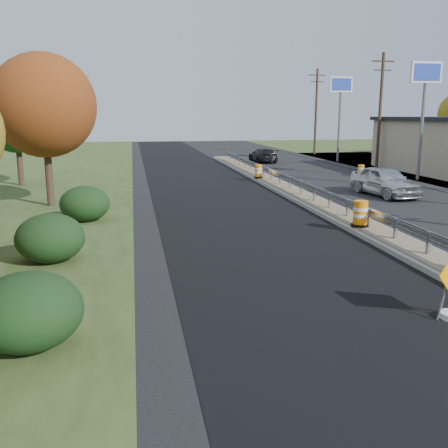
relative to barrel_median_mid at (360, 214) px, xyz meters
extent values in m
plane|color=black|center=(0.36, -2.04, -0.71)|extent=(140.00, 140.00, 0.00)
cube|color=black|center=(-4.04, 7.96, -0.70)|extent=(7.20, 120.00, 0.01)
cube|color=gray|center=(0.36, 5.96, -0.62)|extent=(1.60, 55.00, 0.18)
cube|color=brown|center=(0.36, 5.96, -0.50)|extent=(1.25, 55.00, 0.05)
cube|color=silver|center=(0.36, -4.04, -0.13)|extent=(0.10, 0.15, 0.70)
cube|color=silver|center=(0.36, -2.04, -0.13)|extent=(0.10, 0.15, 0.70)
cube|color=silver|center=(0.36, -0.04, -0.13)|extent=(0.10, 0.15, 0.70)
cube|color=silver|center=(0.36, 1.96, -0.13)|extent=(0.10, 0.15, 0.70)
cube|color=silver|center=(0.36, 3.96, -0.13)|extent=(0.10, 0.15, 0.70)
cube|color=silver|center=(0.36, 5.96, -0.13)|extent=(0.10, 0.15, 0.70)
cube|color=silver|center=(0.36, 7.96, -0.13)|extent=(0.10, 0.15, 0.70)
cube|color=silver|center=(0.36, 9.96, -0.13)|extent=(0.10, 0.15, 0.70)
cube|color=silver|center=(0.36, 11.96, -0.13)|extent=(0.10, 0.15, 0.70)
cube|color=silver|center=(0.36, 13.96, -0.13)|extent=(0.10, 0.15, 0.70)
cube|color=silver|center=(0.36, 15.96, -0.13)|extent=(0.10, 0.15, 0.70)
cube|color=silver|center=(0.36, 17.96, -0.13)|extent=(0.10, 0.15, 0.70)
cube|color=silver|center=(0.36, 19.96, -0.13)|extent=(0.10, 0.15, 0.70)
cube|color=silver|center=(0.36, 21.96, -0.13)|extent=(0.10, 0.15, 0.70)
cube|color=silver|center=(0.36, 23.96, -0.13)|extent=(0.10, 0.15, 0.70)
cube|color=silver|center=(0.36, 25.96, -0.13)|extent=(0.10, 0.15, 0.70)
cube|color=silver|center=(0.36, 27.96, -0.13)|extent=(0.10, 0.15, 0.70)
cube|color=silver|center=(0.36, 29.96, -0.13)|extent=(0.10, 0.15, 0.70)
cube|color=silver|center=(0.36, 6.96, 0.07)|extent=(0.04, 46.00, 0.34)
cube|color=silver|center=(0.36, 6.96, -0.01)|extent=(0.06, 46.00, 0.03)
cube|color=silver|center=(0.36, 6.96, 0.15)|extent=(0.06, 46.00, 0.03)
cube|color=black|center=(12.41, 17.96, 0.89)|extent=(0.08, 7.20, 2.20)
cylinder|color=slate|center=(10.86, 13.96, 2.69)|extent=(0.22, 0.22, 6.80)
cube|color=white|center=(10.86, 13.96, 6.49)|extent=(2.20, 0.25, 1.40)
cube|color=#263FB2|center=(10.86, 13.96, 6.49)|extent=(1.90, 0.30, 1.10)
cylinder|color=slate|center=(10.86, 27.96, 2.69)|extent=(0.22, 0.22, 6.80)
cube|color=white|center=(10.86, 27.96, 6.49)|extent=(2.20, 0.25, 1.40)
cube|color=#263FB2|center=(10.86, 27.96, 6.49)|extent=(1.90, 0.30, 1.10)
cylinder|color=#473523|center=(11.86, 21.96, 3.99)|extent=(0.26, 0.26, 9.40)
cube|color=#473523|center=(11.86, 21.96, 7.99)|extent=(1.90, 0.12, 0.12)
cube|color=#473523|center=(11.86, 21.96, 7.29)|extent=(1.50, 0.10, 0.10)
cylinder|color=#473523|center=(11.86, 36.96, 3.99)|extent=(0.26, 0.26, 9.40)
cube|color=#473523|center=(11.86, 36.96, 7.99)|extent=(1.90, 0.12, 0.12)
cube|color=#473523|center=(11.86, 36.96, 7.29)|extent=(1.50, 0.10, 0.10)
ellipsoid|color=black|center=(-10.64, -8.04, 0.05)|extent=(2.09, 2.09, 1.52)
ellipsoid|color=black|center=(-11.14, -2.04, 0.05)|extent=(2.09, 2.09, 1.52)
ellipsoid|color=black|center=(-10.64, 3.96, 0.05)|extent=(2.09, 2.09, 1.52)
cylinder|color=#473523|center=(-12.64, 7.96, 0.94)|extent=(0.36, 0.36, 3.30)
sphere|color=brown|center=(-12.64, 7.96, 4.17)|extent=(4.95, 4.95, 4.95)
cylinder|color=#473523|center=(-15.64, 15.96, 0.72)|extent=(0.36, 0.36, 2.86)
sphere|color=#17471A|center=(-15.64, 15.96, 3.52)|extent=(4.29, 4.29, 4.29)
cube|color=slate|center=(-1.94, -8.26, -0.24)|extent=(0.30, 0.16, 0.90)
cylinder|color=black|center=(0.00, 0.00, -0.43)|extent=(0.68, 0.68, 0.09)
cylinder|color=orange|center=(0.00, 0.00, 0.04)|extent=(0.54, 0.54, 0.95)
cylinder|color=white|center=(0.00, 0.00, 0.20)|extent=(0.56, 0.56, 0.12)
cylinder|color=white|center=(0.00, 0.00, -0.05)|extent=(0.56, 0.56, 0.12)
cylinder|color=black|center=(-0.19, 15.30, -0.44)|extent=(0.61, 0.61, 0.08)
cylinder|color=orange|center=(-0.19, 15.30, -0.01)|extent=(0.49, 0.49, 0.85)
cylinder|color=white|center=(-0.19, 15.30, 0.13)|extent=(0.50, 0.50, 0.11)
cylinder|color=white|center=(-0.19, 15.30, -0.09)|extent=(0.50, 0.50, 0.11)
cylinder|color=black|center=(7.93, 16.66, -0.67)|extent=(0.58, 0.58, 0.08)
cylinder|color=orange|center=(7.93, 16.66, -0.27)|extent=(0.46, 0.46, 0.81)
cylinder|color=white|center=(7.93, 16.66, -0.13)|extent=(0.47, 0.47, 0.11)
cylinder|color=white|center=(7.93, 16.66, -0.34)|extent=(0.47, 0.47, 0.11)
imported|color=silver|center=(5.24, 8.02, 0.12)|extent=(2.49, 5.02, 1.64)
imported|color=black|center=(3.65, 28.79, -0.05)|extent=(2.04, 4.61, 1.32)
camera|label=1|loc=(-8.54, -17.60, 3.76)|focal=40.00mm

